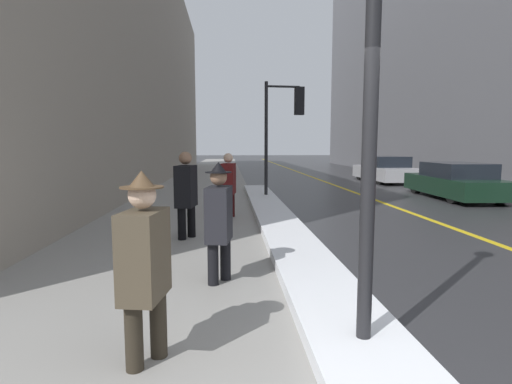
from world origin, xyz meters
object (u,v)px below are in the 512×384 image
object	(u,v)px
pedestrian_trailing	(219,218)
parked_car_silver	(385,170)
lamp_post	(373,47)
traffic_light_near	(286,115)
parked_car_dark_green	(455,181)
pedestrian_in_fedora	(145,261)
pedestrian_with_shoulder_bag	(229,182)
pedestrian_in_glasses	(186,191)

from	to	relation	value
pedestrian_trailing	parked_car_silver	size ratio (longest dim) A/B	0.36
lamp_post	parked_car_silver	size ratio (longest dim) A/B	0.94
traffic_light_near	parked_car_dark_green	distance (m)	6.19
pedestrian_in_fedora	parked_car_dark_green	distance (m)	12.96
lamp_post	pedestrian_with_shoulder_bag	size ratio (longest dim) A/B	2.58
traffic_light_near	parked_car_dark_green	world-z (taller)	traffic_light_near
parked_car_dark_green	parked_car_silver	world-z (taller)	parked_car_silver
pedestrian_in_glasses	parked_car_dark_green	world-z (taller)	pedestrian_in_glasses
pedestrian_in_fedora	pedestrian_in_glasses	xyz separation A→B (m)	(-0.14, 4.42, 0.07)
pedestrian_trailing	pedestrian_in_glasses	size ratio (longest dim) A/B	0.94
traffic_light_near	pedestrian_in_glasses	world-z (taller)	traffic_light_near
traffic_light_near	pedestrian_with_shoulder_bag	distance (m)	4.35
pedestrian_in_glasses	traffic_light_near	bearing A→B (deg)	163.70
pedestrian_in_glasses	parked_car_dark_green	xyz separation A→B (m)	(8.49, 5.49, -0.35)
pedestrian_trailing	pedestrian_in_glasses	world-z (taller)	pedestrian_in_glasses
traffic_light_near	parked_car_silver	size ratio (longest dim) A/B	0.88
parked_car_dark_green	parked_car_silver	xyz separation A→B (m)	(0.04, 6.25, 0.03)
pedestrian_in_fedora	pedestrian_with_shoulder_bag	bearing A→B (deg)	-176.34
pedestrian_in_fedora	pedestrian_with_shoulder_bag	distance (m)	6.67
pedestrian_trailing	parked_car_dark_green	size ratio (longest dim) A/B	0.35
pedestrian_in_fedora	pedestrian_in_glasses	size ratio (longest dim) A/B	0.95
pedestrian_trailing	pedestrian_in_glasses	bearing A→B (deg)	-155.82
lamp_post	pedestrian_in_glasses	distance (m)	5.07
lamp_post	parked_car_dark_green	bearing A→B (deg)	56.44
lamp_post	traffic_light_near	bearing A→B (deg)	85.51
pedestrian_in_glasses	parked_car_silver	size ratio (longest dim) A/B	0.38
pedestrian_in_fedora	pedestrian_with_shoulder_bag	xyz separation A→B (m)	(0.66, 6.63, 0.03)
pedestrian_trailing	pedestrian_in_glasses	xyz separation A→B (m)	(-0.67, 2.54, 0.07)
pedestrian_in_glasses	pedestrian_with_shoulder_bag	size ratio (longest dim) A/B	1.04
traffic_light_near	parked_car_dark_green	size ratio (longest dim) A/B	0.85
lamp_post	pedestrian_trailing	world-z (taller)	lamp_post
pedestrian_trailing	parked_car_silver	xyz separation A→B (m)	(7.86, 14.28, -0.25)
parked_car_silver	pedestrian_trailing	bearing A→B (deg)	149.73
pedestrian_in_fedora	traffic_light_near	bearing A→B (deg)	175.01
parked_car_silver	parked_car_dark_green	bearing A→B (deg)	178.17
traffic_light_near	pedestrian_in_fedora	distance (m)	10.56
parked_car_silver	pedestrian_with_shoulder_bag	bearing A→B (deg)	139.49
pedestrian_in_glasses	parked_car_silver	world-z (taller)	pedestrian_in_glasses
traffic_light_near	pedestrian_in_fedora	xyz separation A→B (m)	(-2.57, -10.06, -1.92)
pedestrian_with_shoulder_bag	parked_car_dark_green	world-z (taller)	pedestrian_with_shoulder_bag
traffic_light_near	pedestrian_with_shoulder_bag	bearing A→B (deg)	-123.54
lamp_post	pedestrian_in_glasses	size ratio (longest dim) A/B	2.47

